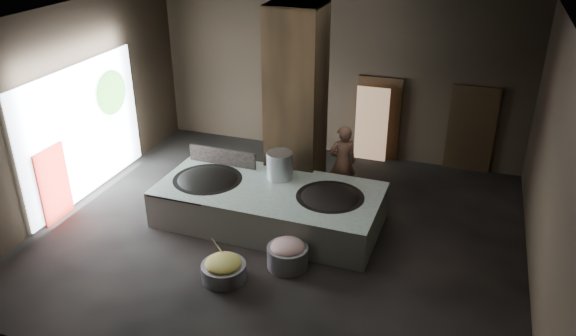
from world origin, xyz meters
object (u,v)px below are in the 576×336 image
at_px(wok_right, 330,200).
at_px(veg_basin, 224,271).
at_px(cook, 342,162).
at_px(meat_basin, 288,257).
at_px(hearth_platform, 269,205).
at_px(stock_pot, 280,166).
at_px(wok_left, 208,182).

height_order(wok_right, veg_basin, wok_right).
distance_m(cook, meat_basin, 3.18).
bearing_deg(hearth_platform, stock_pot, 85.95).
height_order(wok_left, cook, cook).
distance_m(stock_pot, veg_basin, 2.94).
bearing_deg(veg_basin, cook, 71.30).
height_order(wok_left, meat_basin, wok_left).
bearing_deg(wok_left, hearth_platform, 1.97).
distance_m(wok_left, wok_right, 2.80).
bearing_deg(veg_basin, stock_pot, 87.18).
height_order(cook, veg_basin, cook).
distance_m(wok_right, stock_pot, 1.44).
bearing_deg(veg_basin, meat_basin, 36.74).
distance_m(hearth_platform, stock_pot, 0.90).
xyz_separation_m(stock_pot, cook, (1.17, 1.08, -0.22)).
bearing_deg(wok_left, wok_right, 2.05).
bearing_deg(meat_basin, wok_left, 149.29).
bearing_deg(stock_pot, wok_right, -21.04).
height_order(wok_right, stock_pot, stock_pot).
xyz_separation_m(wok_right, veg_basin, (-1.44, -2.27, -0.59)).
bearing_deg(hearth_platform, meat_basin, -56.48).
relative_size(wok_left, veg_basin, 1.79).
relative_size(wok_right, veg_basin, 1.67).
height_order(wok_left, veg_basin, wok_left).
xyz_separation_m(wok_left, veg_basin, (1.36, -2.17, -0.59)).
bearing_deg(cook, wok_left, 2.01).
xyz_separation_m(hearth_platform, cook, (1.22, 1.63, 0.49)).
height_order(wok_right, cook, cook).
relative_size(wok_left, meat_basin, 1.89).
distance_m(hearth_platform, wok_right, 1.39).
distance_m(hearth_platform, veg_basin, 2.24).
bearing_deg(stock_pot, meat_basin, -66.44).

